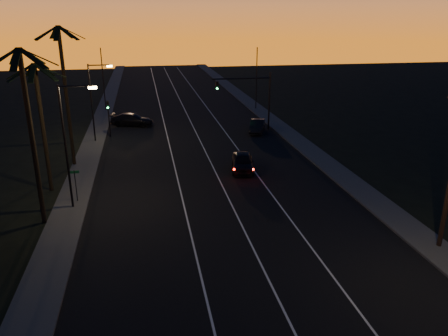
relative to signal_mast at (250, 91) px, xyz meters
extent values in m
cube|color=black|center=(-7.14, -9.99, -4.78)|extent=(20.00, 170.00, 0.01)
cube|color=#383836|center=(-18.34, -9.99, -4.70)|extent=(2.40, 170.00, 0.16)
cube|color=#383836|center=(4.06, -9.99, -4.70)|extent=(2.40, 170.00, 0.16)
cube|color=silver|center=(-10.14, -9.99, -4.76)|extent=(0.12, 160.00, 0.01)
cube|color=silver|center=(-6.64, -9.99, -4.76)|extent=(0.12, 160.00, 0.01)
cube|color=silver|center=(-3.14, -9.99, -4.76)|extent=(0.12, 160.00, 0.01)
cylinder|color=black|center=(-19.74, -21.99, 0.97)|extent=(0.32, 0.32, 11.50)
cube|color=black|center=(-18.71, -21.73, 6.15)|extent=(2.18, 0.92, 1.18)
cube|color=black|center=(-19.30, -21.03, 6.15)|extent=(1.25, 2.12, 1.18)
cube|color=black|center=(-20.22, -21.05, 6.15)|extent=(1.34, 2.09, 1.18)
cube|color=black|center=(-20.77, -21.78, 6.15)|extent=(2.18, 0.82, 1.18)
cube|color=black|center=(-20.55, -22.67, 6.15)|extent=(1.90, 1.69, 1.18)
cube|color=black|center=(-19.71, -23.05, 6.15)|extent=(0.45, 2.16, 1.18)
cube|color=black|center=(-18.89, -22.63, 6.15)|extent=(1.95, 1.61, 1.18)
cylinder|color=black|center=(-20.34, -15.99, 0.22)|extent=(0.32, 0.32, 10.00)
cube|color=black|center=(-19.31, -15.73, 4.65)|extent=(2.18, 0.92, 1.18)
cube|color=black|center=(-19.90, -15.03, 4.65)|extent=(1.25, 2.12, 1.18)
cube|color=black|center=(-20.82, -15.05, 4.65)|extent=(1.34, 2.09, 1.18)
cube|color=black|center=(-21.37, -15.78, 4.65)|extent=(2.18, 0.82, 1.18)
cube|color=black|center=(-21.15, -16.67, 4.65)|extent=(1.90, 1.69, 1.18)
cube|color=black|center=(-20.31, -17.05, 4.65)|extent=(0.45, 2.16, 1.18)
cube|color=black|center=(-19.49, -16.63, 4.65)|extent=(1.95, 1.61, 1.18)
cylinder|color=black|center=(-19.34, -9.99, 1.47)|extent=(0.32, 0.32, 12.50)
cube|color=black|center=(-18.31, -9.73, 7.15)|extent=(2.18, 0.92, 1.18)
cube|color=black|center=(-18.90, -9.03, 7.15)|extent=(1.25, 2.12, 1.18)
cube|color=black|center=(-19.82, -9.05, 7.15)|extent=(1.34, 2.09, 1.18)
cube|color=black|center=(-20.37, -9.78, 7.15)|extent=(2.18, 0.82, 1.18)
cube|color=black|center=(-20.15, -10.67, 7.15)|extent=(1.90, 1.69, 1.18)
cube|color=black|center=(-19.31, -11.05, 7.15)|extent=(0.45, 2.16, 1.18)
cube|color=black|center=(-18.49, -10.63, 7.15)|extent=(1.95, 1.61, 1.18)
cylinder|color=black|center=(-18.14, -19.99, -0.28)|extent=(0.16, 0.16, 9.00)
cylinder|color=black|center=(-17.04, -19.99, 4.07)|extent=(2.20, 0.12, 0.12)
cube|color=#FBC164|center=(-15.94, -19.99, 3.94)|extent=(0.55, 0.26, 0.16)
cylinder|color=black|center=(-18.14, -1.99, -0.53)|extent=(0.16, 0.16, 8.50)
cylinder|color=black|center=(-17.04, -1.99, 3.57)|extent=(2.20, 0.12, 0.12)
cube|color=#FBC164|center=(-15.94, -1.99, 3.44)|extent=(0.55, 0.26, 0.16)
cylinder|color=black|center=(-17.94, -18.99, -3.48)|extent=(0.06, 0.06, 2.60)
cube|color=#0C4921|center=(-17.94, -18.99, -2.33)|extent=(0.70, 0.03, 0.20)
cylinder|color=black|center=(2.36, 0.01, -1.28)|extent=(0.20, 0.20, 7.00)
cylinder|color=black|center=(-1.14, 0.01, 1.52)|extent=(7.00, 0.16, 0.16)
cube|color=black|center=(-4.04, 0.01, 0.77)|extent=(0.32, 0.28, 1.00)
sphere|color=black|center=(-4.04, -0.16, 1.09)|extent=(0.20, 0.20, 0.20)
sphere|color=black|center=(-4.04, -0.16, 0.77)|extent=(0.20, 0.20, 0.20)
sphere|color=#14FF59|center=(-4.04, -0.16, 0.45)|extent=(0.20, 0.20, 0.20)
cylinder|color=black|center=(-16.64, 0.01, -2.68)|extent=(0.14, 0.14, 4.20)
cube|color=black|center=(-16.64, 0.01, -1.08)|extent=(0.28, 0.25, 0.90)
sphere|color=black|center=(-16.64, -0.14, -0.80)|extent=(0.18, 0.18, 0.18)
sphere|color=black|center=(-16.64, -0.14, -1.08)|extent=(0.18, 0.18, 0.18)
sphere|color=#14FF59|center=(-16.64, -0.14, -1.36)|extent=(0.18, 0.18, 0.18)
cylinder|color=black|center=(-18.14, 15.01, -0.28)|extent=(0.14, 0.14, 9.00)
cylinder|color=black|center=(3.86, 12.01, -0.28)|extent=(0.14, 0.14, 9.00)
imported|color=black|center=(-4.13, -14.14, -3.96)|extent=(2.77, 5.01, 1.61)
sphere|color=#FF0F05|center=(-5.46, -16.76, -3.71)|extent=(0.18, 0.18, 0.18)
sphere|color=#FF0F05|center=(-3.88, -17.07, -3.71)|extent=(0.18, 0.18, 0.18)
imported|color=black|center=(0.64, -1.12, -4.03)|extent=(2.99, 4.74, 1.47)
imported|color=black|center=(-14.18, 4.96, -4.00)|extent=(5.73, 3.65, 1.54)
camera|label=1|loc=(-12.62, -50.59, 8.55)|focal=35.00mm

